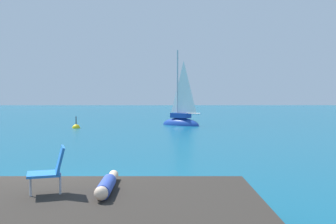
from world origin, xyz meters
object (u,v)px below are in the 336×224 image
at_px(person_sunbather, 107,185).
at_px(marker_buoy, 76,128).
at_px(sailboat_near, 181,121).
at_px(beach_chair, 51,168).

bearing_deg(person_sunbather, marker_buoy, 13.37).
relative_size(sailboat_near, person_sunbather, 3.67).
xyz_separation_m(sailboat_near, marker_buoy, (-7.61, -2.56, -0.34)).
xyz_separation_m(beach_chair, marker_buoy, (-4.43, 21.54, -1.18)).
distance_m(person_sunbather, beach_chair, 0.97).
bearing_deg(beach_chair, marker_buoy, -95.22).
relative_size(sailboat_near, marker_buoy, 5.71).
distance_m(sailboat_near, marker_buoy, 8.04).
xyz_separation_m(person_sunbather, marker_buoy, (-5.32, 21.32, -0.85)).
relative_size(sailboat_near, beach_chair, 8.09).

